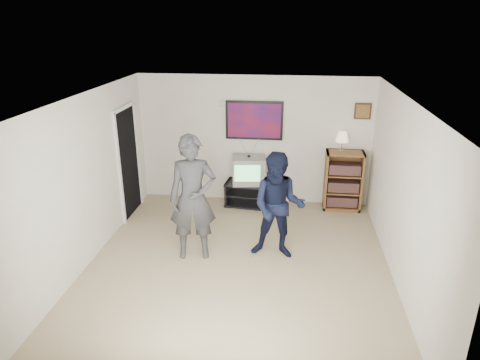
% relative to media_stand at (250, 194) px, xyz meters
% --- Properties ---
extents(room_shell, '(4.51, 5.00, 2.51)m').
position_rel_media_stand_xyz_m(room_shell, '(0.04, -1.88, 1.01)').
color(room_shell, '#887B56').
rests_on(room_shell, ground).
extents(media_stand, '(1.00, 0.62, 0.47)m').
position_rel_media_stand_xyz_m(media_stand, '(0.00, 0.00, 0.00)').
color(media_stand, black).
rests_on(media_stand, room_shell).
extents(crt_television, '(0.69, 0.60, 0.52)m').
position_rel_media_stand_xyz_m(crt_television, '(-0.03, 0.00, 0.50)').
color(crt_television, gray).
rests_on(crt_television, media_stand).
extents(bookshelf, '(0.70, 0.40, 1.15)m').
position_rel_media_stand_xyz_m(bookshelf, '(1.78, 0.05, 0.34)').
color(bookshelf, brown).
rests_on(bookshelf, room_shell).
extents(table_lamp, '(0.24, 0.24, 0.38)m').
position_rel_media_stand_xyz_m(table_lamp, '(1.70, 0.07, 1.10)').
color(table_lamp, beige).
rests_on(table_lamp, bookshelf).
extents(person_tall, '(0.79, 0.60, 1.94)m').
position_rel_media_stand_xyz_m(person_tall, '(-0.67, -2.02, 0.73)').
color(person_tall, '#323235').
rests_on(person_tall, room_shell).
extents(person_short, '(0.86, 0.70, 1.68)m').
position_rel_media_stand_xyz_m(person_short, '(0.61, -1.87, 0.60)').
color(person_short, black).
rests_on(person_short, room_shell).
extents(controller_left, '(0.07, 0.14, 0.04)m').
position_rel_media_stand_xyz_m(controller_left, '(-0.65, -1.79, 1.03)').
color(controller_left, white).
rests_on(controller_left, person_tall).
extents(controller_right, '(0.09, 0.13, 0.04)m').
position_rel_media_stand_xyz_m(controller_right, '(0.66, -1.66, 0.85)').
color(controller_right, white).
rests_on(controller_right, person_short).
extents(poster, '(1.10, 0.03, 0.75)m').
position_rel_media_stand_xyz_m(poster, '(0.04, 0.25, 1.41)').
color(poster, black).
rests_on(poster, room_shell).
extents(air_vent, '(0.28, 0.02, 0.14)m').
position_rel_media_stand_xyz_m(air_vent, '(-0.51, 0.25, 1.71)').
color(air_vent, white).
rests_on(air_vent, room_shell).
extents(small_picture, '(0.30, 0.03, 0.30)m').
position_rel_media_stand_xyz_m(small_picture, '(2.04, 0.25, 1.64)').
color(small_picture, '#342210').
rests_on(small_picture, room_shell).
extents(doorway, '(0.03, 0.85, 2.00)m').
position_rel_media_stand_xyz_m(doorway, '(-2.20, -0.63, 0.76)').
color(doorway, black).
rests_on(doorway, room_shell).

